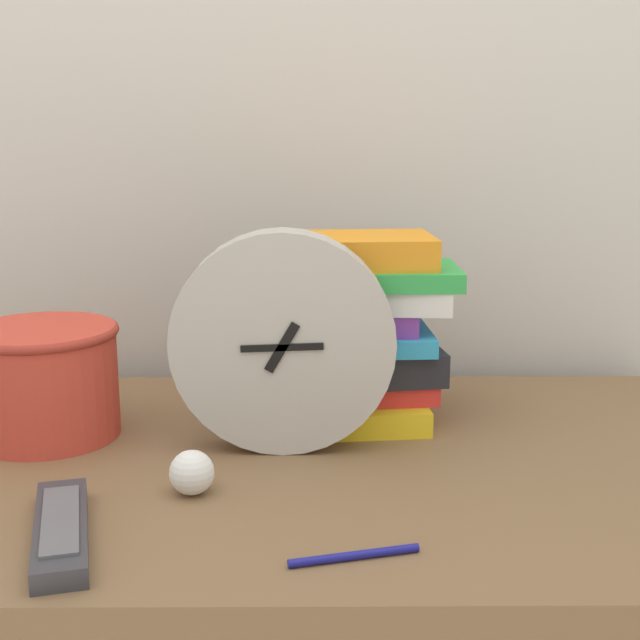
{
  "coord_description": "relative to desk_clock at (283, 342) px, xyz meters",
  "views": [
    {
      "loc": [
        0.13,
        -0.65,
        1.15
      ],
      "look_at": [
        0.13,
        0.41,
        0.9
      ],
      "focal_mm": 50.0,
      "sensor_mm": 36.0,
      "label": 1
    }
  ],
  "objects": [
    {
      "name": "wall_back",
      "position": [
        -0.09,
        0.37,
        0.31
      ],
      "size": [
        6.0,
        0.04,
        2.4
      ],
      "color": "beige",
      "rests_on": "ground_plane"
    },
    {
      "name": "desk_clock",
      "position": [
        0.0,
        0.0,
        0.0
      ],
      "size": [
        0.26,
        0.05,
        0.26
      ],
      "color": "#B7B2A8",
      "rests_on": "desk"
    },
    {
      "name": "book_stack",
      "position": [
        0.08,
        0.12,
        -0.02
      ],
      "size": [
        0.26,
        0.2,
        0.24
      ],
      "color": "yellow",
      "rests_on": "desk"
    },
    {
      "name": "basket",
      "position": [
        -0.29,
        0.05,
        -0.06
      ],
      "size": [
        0.19,
        0.19,
        0.14
      ],
      "color": "#C63D2D",
      "rests_on": "desk"
    },
    {
      "name": "tv_remote",
      "position": [
        -0.2,
        -0.23,
        -0.12
      ],
      "size": [
        0.09,
        0.2,
        0.02
      ],
      "color": "#333338",
      "rests_on": "desk"
    },
    {
      "name": "crumpled_paper_ball",
      "position": [
        -0.09,
        -0.13,
        -0.11
      ],
      "size": [
        0.05,
        0.05,
        0.05
      ],
      "color": "white",
      "rests_on": "desk"
    },
    {
      "name": "pen",
      "position": [
        0.07,
        -0.27,
        -0.13
      ],
      "size": [
        0.12,
        0.04,
        0.01
      ],
      "color": "navy",
      "rests_on": "desk"
    }
  ]
}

